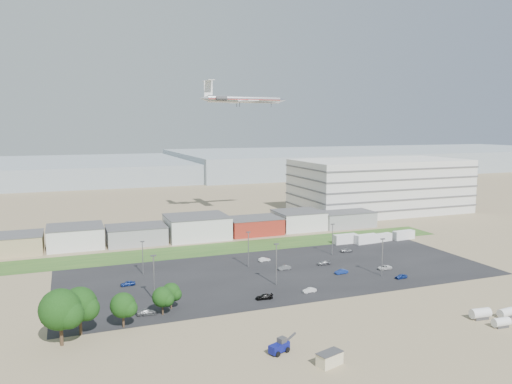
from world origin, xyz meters
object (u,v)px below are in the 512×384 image
parked_car_1 (341,272)px  parked_car_3 (264,297)px  parked_car_0 (385,267)px  parked_car_8 (346,250)px  parked_car_12 (323,263)px  parked_car_13 (309,290)px  airliner (244,99)px  parked_car_11 (264,259)px  tree_far_left (60,314)px  parked_car_7 (284,268)px  telehandler (279,346)px  parked_car_2 (401,276)px  parked_car_5 (128,283)px  parked_car_10 (147,312)px  storage_tank_nw (480,313)px  portable_shed (330,359)px  box_trailer_a (345,239)px

parked_car_1 → parked_car_3: size_ratio=0.93×
parked_car_0 → parked_car_8: 21.03m
parked_car_12 → parked_car_13: parked_car_12 is taller
airliner → parked_car_11: size_ratio=11.11×
tree_far_left → parked_car_7: 66.87m
telehandler → parked_car_2: bearing=7.6°
airliner → parked_car_5: size_ratio=10.72×
telehandler → parked_car_0: (49.53, 37.80, -0.79)m
parked_car_5 → parked_car_7: (43.57, -1.34, -0.01)m
parked_car_5 → parked_car_7: parked_car_5 is taller
parked_car_10 → parked_car_13: size_ratio=1.26×
telehandler → storage_tank_nw: 46.51m
airliner → parked_car_8: airliner is taller
parked_car_13 → portable_shed: bearing=-25.6°
storage_tank_nw → airliner: bearing=93.3°
parked_car_2 → parked_car_12: 23.33m
portable_shed → parked_car_5: size_ratio=1.25×
parked_car_1 → parked_car_8: bearing=140.6°
storage_tank_nw → parked_car_10: 71.73m
parked_car_2 → parked_car_13: 28.32m
telehandler → parked_car_1: 52.57m
parked_car_5 → parked_car_10: size_ratio=0.86×
parked_car_5 → parked_car_8: (70.71, 9.69, 0.02)m
parked_car_12 → storage_tank_nw: bearing=18.3°
parked_car_1 → parked_car_13: size_ratio=1.11×
box_trailer_a → parked_car_11: size_ratio=2.36×
storage_tank_nw → parked_car_8: size_ratio=1.11×
storage_tank_nw → parked_car_12: size_ratio=1.06×
parked_car_12 → parked_car_7: bearing=-82.3°
parked_car_2 → parked_car_10: (-68.21, -1.77, 0.03)m
airliner → parked_car_11: 88.75m
telehandler → box_trailer_a: 89.17m
parked_car_1 → parked_car_12: bearing=176.7°
tree_far_left → parked_car_11: (57.37, 40.71, -5.59)m
parked_car_8 → telehandler: bearing=147.7°
portable_shed → parked_car_1: portable_shed is taller
parked_car_11 → parked_car_8: bearing=-95.3°
box_trailer_a → parked_car_0: size_ratio=2.05×
parked_car_7 → parked_car_10: bearing=-68.2°
box_trailer_a → tree_far_left: 106.29m
box_trailer_a → parked_car_5: box_trailer_a is taller
storage_tank_nw → parked_car_7: bearing=116.3°
parked_car_3 → parked_car_10: (-27.61, 0.02, 0.03)m
storage_tank_nw → telehandler: bearing=179.3°
parked_car_11 → storage_tank_nw: bearing=-162.7°
telehandler → parked_car_5: bearing=90.0°
portable_shed → parked_car_8: 79.17m
parked_car_8 → parked_car_10: 76.14m
parked_car_0 → box_trailer_a: bearing=170.1°
parked_car_13 → parked_car_7: bearing=169.9°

